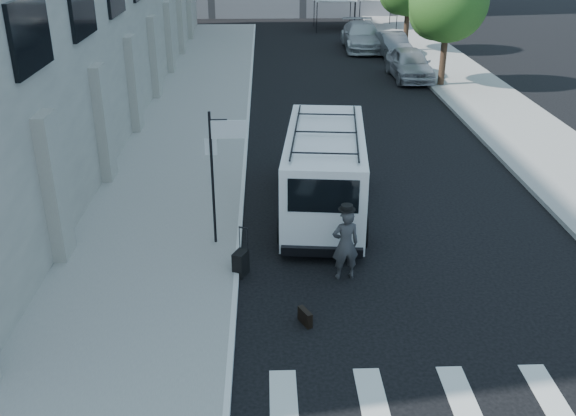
{
  "coord_description": "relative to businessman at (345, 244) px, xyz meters",
  "views": [
    {
      "loc": [
        -1.24,
        -11.72,
        7.91
      ],
      "look_at": [
        -0.73,
        2.73,
        1.3
      ],
      "focal_mm": 40.0,
      "sensor_mm": 36.0,
      "label": 1
    }
  ],
  "objects": [
    {
      "name": "sidewalk_left",
      "position": [
        -4.83,
        14.47,
        -0.82
      ],
      "size": [
        4.5,
        48.0,
        0.15
      ],
      "primitive_type": "cube",
      "color": "gray",
      "rests_on": "ground"
    },
    {
      "name": "tree_near",
      "position": [
        6.92,
        18.63,
        3.08
      ],
      "size": [
        3.8,
        3.83,
        6.03
      ],
      "color": "black",
      "rests_on": "ground"
    },
    {
      "name": "sidewalk_right",
      "position": [
        8.42,
        18.47,
        -0.82
      ],
      "size": [
        4.0,
        56.0,
        0.15
      ],
      "primitive_type": "cube",
      "color": "gray",
      "rests_on": "ground"
    },
    {
      "name": "briefcase",
      "position": [
        -1.05,
        -1.89,
        -0.72
      ],
      "size": [
        0.3,
        0.45,
        0.34
      ],
      "primitive_type": "cube",
      "rotation": [
        0.0,
        0.0,
        0.46
      ],
      "color": "black",
      "rests_on": "ground"
    },
    {
      "name": "parked_car_a",
      "position": [
        5.78,
        20.3,
        -0.08
      ],
      "size": [
        2.0,
        4.8,
        1.62
      ],
      "primitive_type": "imported",
      "rotation": [
        0.0,
        0.0,
        0.02
      ],
      "color": "#A3A5AB",
      "rests_on": "ground"
    },
    {
      "name": "suitcase",
      "position": [
        -2.48,
        0.21,
        -0.58
      ],
      "size": [
        0.42,
        0.5,
        1.19
      ],
      "rotation": [
        0.0,
        0.0,
        -0.43
      ],
      "color": "black",
      "rests_on": "ground"
    },
    {
      "name": "ground",
      "position": [
        -0.58,
        -1.53,
        -0.89
      ],
      "size": [
        120.0,
        120.0,
        0.0
      ],
      "primitive_type": "plane",
      "color": "black",
      "rests_on": "ground"
    },
    {
      "name": "parked_car_c",
      "position": [
        4.44,
        28.61,
        -0.05
      ],
      "size": [
        2.44,
        5.85,
        1.69
      ],
      "primitive_type": "imported",
      "rotation": [
        0.0,
        0.0,
        -0.01
      ],
      "color": "#B5BABE",
      "rests_on": "ground"
    },
    {
      "name": "sign_pole",
      "position": [
        -2.94,
        1.68,
        1.76
      ],
      "size": [
        1.03,
        0.07,
        3.5
      ],
      "color": "black",
      "rests_on": "sidewalk_left"
    },
    {
      "name": "parked_car_b",
      "position": [
        5.96,
        26.14,
        -0.17
      ],
      "size": [
        1.85,
        4.48,
        1.44
      ],
      "primitive_type": "imported",
      "rotation": [
        0.0,
        0.0,
        0.08
      ],
      "color": "#4F5255",
      "rests_on": "ground"
    },
    {
      "name": "businessman",
      "position": [
        0.0,
        0.0,
        0.0
      ],
      "size": [
        0.72,
        0.53,
        1.78
      ],
      "primitive_type": "imported",
      "rotation": [
        0.0,
        0.0,
        3.32
      ],
      "color": "#373739",
      "rests_on": "ground"
    },
    {
      "name": "cargo_van",
      "position": [
        -0.15,
        3.83,
        0.37
      ],
      "size": [
        2.81,
        6.7,
        2.44
      ],
      "rotation": [
        0.0,
        0.0,
        -0.1
      ],
      "color": "white",
      "rests_on": "ground"
    }
  ]
}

